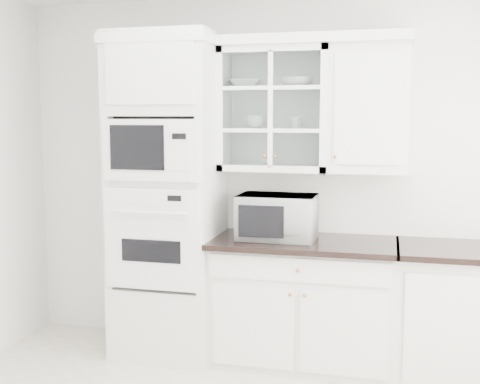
# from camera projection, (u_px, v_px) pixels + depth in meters

# --- Properties ---
(room_shell) EXTENTS (4.00, 3.50, 2.70)m
(room_shell) POSITION_uv_depth(u_px,v_px,m) (230.00, 119.00, 3.30)
(room_shell) COLOR white
(room_shell) RESTS_ON ground
(oven_column) EXTENTS (0.76, 0.68, 2.40)m
(oven_column) POSITION_uv_depth(u_px,v_px,m) (168.00, 197.00, 4.50)
(oven_column) COLOR white
(oven_column) RESTS_ON ground
(base_cabinet_run) EXTENTS (1.32, 0.67, 0.92)m
(base_cabinet_run) POSITION_uv_depth(u_px,v_px,m) (304.00, 301.00, 4.38)
(base_cabinet_run) COLOR white
(base_cabinet_run) RESTS_ON ground
(extra_base_cabinet) EXTENTS (0.72, 0.67, 0.92)m
(extra_base_cabinet) POSITION_uv_depth(u_px,v_px,m) (448.00, 312.00, 4.14)
(extra_base_cabinet) COLOR white
(extra_base_cabinet) RESTS_ON ground
(upper_cabinet_glass) EXTENTS (0.80, 0.33, 0.90)m
(upper_cabinet_glass) POSITION_uv_depth(u_px,v_px,m) (275.00, 109.00, 4.40)
(upper_cabinet_glass) COLOR white
(upper_cabinet_glass) RESTS_ON room_shell
(upper_cabinet_solid) EXTENTS (0.55, 0.33, 0.90)m
(upper_cabinet_solid) POSITION_uv_depth(u_px,v_px,m) (369.00, 109.00, 4.24)
(upper_cabinet_solid) COLOR white
(upper_cabinet_solid) RESTS_ON room_shell
(crown_molding) EXTENTS (2.14, 0.38, 0.07)m
(crown_molding) POSITION_uv_depth(u_px,v_px,m) (260.00, 42.00, 4.34)
(crown_molding) COLOR white
(crown_molding) RESTS_ON room_shell
(countertop_microwave) EXTENTS (0.56, 0.46, 0.32)m
(countertop_microwave) POSITION_uv_depth(u_px,v_px,m) (278.00, 217.00, 4.34)
(countertop_microwave) COLOR white
(countertop_microwave) RESTS_ON base_cabinet_run
(bowl_a) EXTENTS (0.28, 0.28, 0.06)m
(bowl_a) POSITION_uv_depth(u_px,v_px,m) (245.00, 84.00, 4.42)
(bowl_a) COLOR white
(bowl_a) RESTS_ON upper_cabinet_glass
(bowl_b) EXTENTS (0.27, 0.27, 0.07)m
(bowl_b) POSITION_uv_depth(u_px,v_px,m) (296.00, 82.00, 4.33)
(bowl_b) COLOR white
(bowl_b) RESTS_ON upper_cabinet_glass
(cup_a) EXTENTS (0.14, 0.14, 0.10)m
(cup_a) POSITION_uv_depth(u_px,v_px,m) (255.00, 122.00, 4.46)
(cup_a) COLOR white
(cup_a) RESTS_ON upper_cabinet_glass
(cup_b) EXTENTS (0.12, 0.12, 0.09)m
(cup_b) POSITION_uv_depth(u_px,v_px,m) (296.00, 123.00, 4.39)
(cup_b) COLOR white
(cup_b) RESTS_ON upper_cabinet_glass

